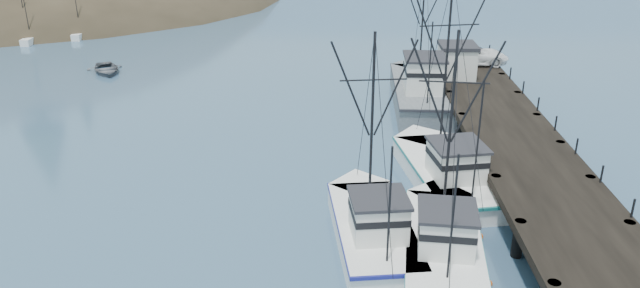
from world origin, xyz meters
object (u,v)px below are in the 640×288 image
object	(u,v)px
trawler_far	(445,170)
motorboat	(107,73)
pier	(518,146)
trawler_mid	(372,226)
pier_shed	(457,60)
trawler_near	(442,239)
work_vessel	(420,90)
pickup_truck	(474,55)

from	to	relation	value
trawler_far	motorboat	distance (m)	36.97
pier	trawler_mid	size ratio (longest dim) A/B	3.96
trawler_far	pier_shed	xyz separation A→B (m)	(3.36, 15.83, 2.60)
pier	motorboat	world-z (taller)	pier
trawler_near	work_vessel	distance (m)	22.63
pier	pickup_truck	distance (m)	18.05
trawler_mid	work_vessel	xyz separation A→B (m)	(5.09, 21.40, 0.41)
trawler_mid	pickup_truck	size ratio (longest dim) A/B	1.85
trawler_near	work_vessel	bearing A→B (deg)	85.75
trawler_far	work_vessel	bearing A→B (deg)	88.81
trawler_near	motorboat	xyz separation A→B (m)	(-27.42, 31.07, -0.82)
pickup_truck	motorboat	xyz separation A→B (m)	(-34.42, 3.29, -2.84)
pier_shed	pickup_truck	world-z (taller)	pier_shed
trawler_near	trawler_mid	world-z (taller)	trawler_near
trawler_far	work_vessel	size ratio (longest dim) A/B	0.86
trawler_mid	pier_shed	distance (m)	24.13
pier_shed	motorboat	bearing A→B (deg)	167.14
trawler_far	motorboat	xyz separation A→B (m)	(-28.79, 23.17, -0.82)
trawler_mid	motorboat	world-z (taller)	trawler_mid
trawler_near	pickup_truck	bearing A→B (deg)	75.85
work_vessel	motorboat	bearing A→B (deg)	163.71
pier	trawler_near	bearing A→B (deg)	-122.49
pier	pickup_truck	bearing A→B (deg)	87.54
trawler_far	pickup_truck	distance (m)	20.76
work_vessel	pickup_truck	bearing A→B (deg)	44.41
trawler_mid	motorboat	xyz separation A→B (m)	(-24.01, 29.91, -0.82)
pier	trawler_near	size ratio (longest dim) A/B	3.89
pickup_truck	motorboat	distance (m)	34.70
trawler_near	trawler_far	xyz separation A→B (m)	(1.37, 7.90, 0.00)
work_vessel	pier	bearing A→B (deg)	-70.39
pier	trawler_near	world-z (taller)	trawler_near
pier	pier_shed	bearing A→B (deg)	96.14
pier	pickup_truck	world-z (taller)	pickup_truck
trawler_mid	motorboat	distance (m)	38.36
trawler_near	motorboat	distance (m)	41.45
pickup_truck	motorboat	size ratio (longest dim) A/B	1.26
trawler_near	pickup_truck	size ratio (longest dim) A/B	1.88
trawler_near	work_vessel	world-z (taller)	work_vessel
pier	pier_shed	distance (m)	14.13
pier	trawler_far	bearing A→B (deg)	-158.84
pier_shed	pickup_truck	size ratio (longest dim) A/B	0.53
trawler_mid	work_vessel	bearing A→B (deg)	76.63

